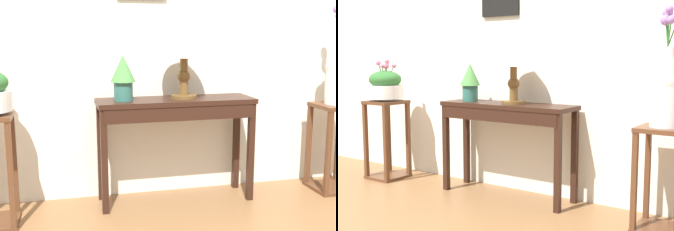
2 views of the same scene
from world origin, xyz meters
TOP-DOWN VIEW (x-y plane):
  - back_wall_with_art at (-0.00, 1.34)m, footprint 9.00×0.13m
  - console_table at (0.08, 1.06)m, footprint 1.15×0.34m
  - table_lamp at (0.14, 1.08)m, footprint 0.34×0.34m
  - potted_plant_on_console at (-0.30, 1.08)m, footprint 0.17×0.17m
  - pedestal_stand_right at (1.36, 1.00)m, footprint 0.32×0.32m

SIDE VIEW (x-z plane):
  - pedestal_stand_right at x=1.36m, z-range 0.00..0.70m
  - console_table at x=0.08m, z-range 0.26..1.04m
  - potted_plant_on_console at x=-0.30m, z-range 0.80..1.12m
  - table_lamp at x=0.14m, z-range 0.90..1.46m
  - back_wall_with_art at x=0.00m, z-range 0.00..2.80m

